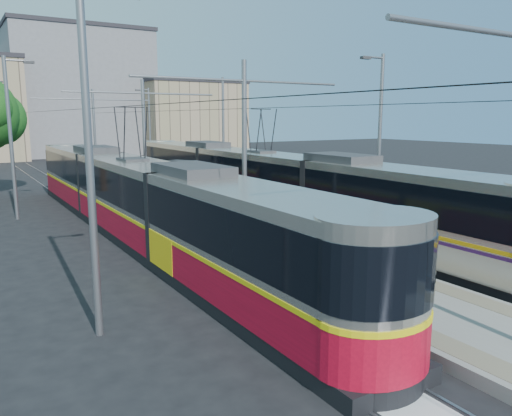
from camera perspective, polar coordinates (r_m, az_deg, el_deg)
ground at (r=14.75m, az=14.84°, el=-10.20°), size 160.00×160.00×0.00m
platform at (r=28.73m, az=-10.38°, el=0.26°), size 4.00×50.00×0.30m
tactile_strip_left at (r=28.22m, az=-13.13°, el=0.30°), size 0.70×50.00×0.01m
tactile_strip_right at (r=29.25m, az=-7.75°, el=0.82°), size 0.70×50.00×0.01m
rails at (r=28.75m, az=-10.37°, el=-0.01°), size 8.71×70.00×0.03m
track_arrow at (r=10.48m, az=12.94°, el=-18.93°), size 1.20×5.00×0.01m
tram_left at (r=21.86m, az=-13.74°, el=1.14°), size 2.43×30.21×5.50m
tram_right at (r=26.06m, az=0.56°, el=3.20°), size 2.43×31.21×5.50m
catenary at (r=25.67m, az=-8.36°, el=8.96°), size 9.20×70.00×7.00m
street_lamps at (r=32.08m, az=-13.25°, el=8.44°), size 15.18×38.22×8.00m
shelter at (r=25.88m, az=-8.55°, el=2.64°), size 1.16×1.39×2.63m
building_centre at (r=75.25m, az=-19.60°, el=12.32°), size 18.36×14.28×16.94m
building_right at (r=73.85m, az=-7.58°, el=10.27°), size 14.28×10.20×10.27m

